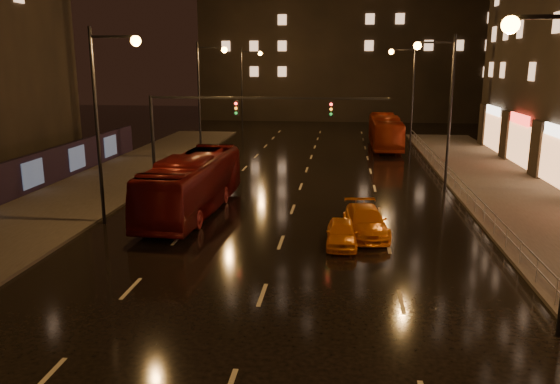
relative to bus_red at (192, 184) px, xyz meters
name	(u,v)px	position (x,y,z in m)	size (l,w,h in m)	color
ground	(298,193)	(5.55, 5.24, -1.63)	(140.00, 140.00, 0.00)	black
sidewalk_left	(63,206)	(-7.95, 0.24, -1.56)	(7.00, 70.00, 0.15)	#38332D
sidewalk_right	(543,221)	(19.05, 0.24, -1.56)	(7.00, 70.00, 0.15)	#38332D
traffic_signal	(220,119)	(0.49, 5.24, 3.10)	(15.31, 0.32, 6.20)	black
streetlight_right	(560,129)	(14.47, -12.76, 4.80)	(2.64, 0.50, 10.00)	black
railing_right	(468,191)	(15.75, 3.24, -0.74)	(0.05, 56.00, 1.00)	#99999E
bus_red	(192,184)	(0.00, 0.00, 0.00)	(2.74, 11.73, 3.27)	#520C0B
bus_curb	(385,132)	(12.48, 25.67, -0.04)	(2.67, 11.42, 3.18)	maroon
taxi_near	(342,233)	(8.39, -4.83, -1.04)	(1.40, 3.49, 1.19)	orange
taxi_far	(366,221)	(9.55, -3.06, -0.96)	(1.89, 4.66, 1.35)	orange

